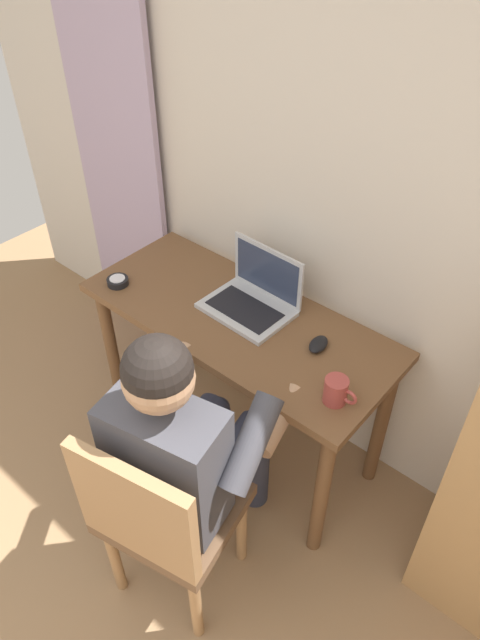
# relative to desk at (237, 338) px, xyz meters

# --- Properties ---
(wall_back) EXTENTS (4.80, 0.05, 2.50)m
(wall_back) POSITION_rel_desk_xyz_m (0.52, 0.34, 0.63)
(wall_back) COLOR beige
(wall_back) RESTS_ON ground_plane
(curtain_panel) EXTENTS (0.57, 0.03, 2.26)m
(curtain_panel) POSITION_rel_desk_xyz_m (-0.98, 0.27, 0.51)
(curtain_panel) COLOR #B29EBC
(curtain_panel) RESTS_ON ground_plane
(desk) EXTENTS (1.28, 0.54, 0.74)m
(desk) POSITION_rel_desk_xyz_m (0.00, 0.00, 0.00)
(desk) COLOR brown
(desk) RESTS_ON ground_plane
(chair) EXTENTS (0.49, 0.48, 0.88)m
(chair) POSITION_rel_desk_xyz_m (0.28, -0.70, -0.13)
(chair) COLOR brown
(chair) RESTS_ON ground_plane
(person_seated) EXTENTS (0.61, 0.64, 1.20)m
(person_seated) POSITION_rel_desk_xyz_m (0.24, -0.52, 0.05)
(person_seated) COLOR #33384C
(person_seated) RESTS_ON ground_plane
(laptop) EXTENTS (0.35, 0.26, 0.24)m
(laptop) POSITION_rel_desk_xyz_m (0.01, 0.09, 0.17)
(laptop) COLOR #B7BABF
(laptop) RESTS_ON desk
(computer_mouse) EXTENTS (0.07, 0.11, 0.03)m
(computer_mouse) POSITION_rel_desk_xyz_m (0.34, 0.06, 0.13)
(computer_mouse) COLOR black
(computer_mouse) RESTS_ON desk
(desk_clock) EXTENTS (0.09, 0.09, 0.03)m
(desk_clock) POSITION_rel_desk_xyz_m (-0.51, -0.17, 0.13)
(desk_clock) COLOR black
(desk_clock) RESTS_ON desk
(coffee_mug) EXTENTS (0.12, 0.08, 0.09)m
(coffee_mug) POSITION_rel_desk_xyz_m (0.53, -0.12, 0.16)
(coffee_mug) COLOR #9E3D38
(coffee_mug) RESTS_ON desk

